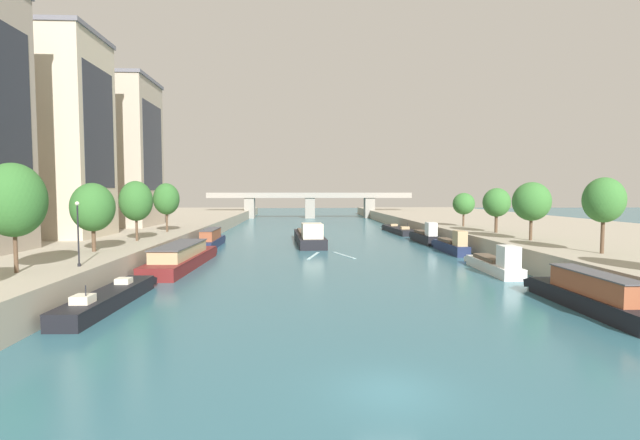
{
  "coord_description": "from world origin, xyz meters",
  "views": [
    {
      "loc": [
        -3.44,
        -16.06,
        7.42
      ],
      "look_at": [
        0.0,
        53.96,
        3.12
      ],
      "focal_mm": 25.17,
      "sensor_mm": 36.0,
      "label": 1
    }
  ],
  "objects_px": {
    "moored_boat_right_midway": "(589,294)",
    "tree_left_end_of_row": "(14,200)",
    "moored_boat_left_upstream": "(182,257)",
    "tree_left_midway": "(93,207)",
    "barge_midriver": "(309,236)",
    "moored_boat_right_end": "(425,236)",
    "moored_boat_left_midway": "(211,239)",
    "moored_boat_right_gap_after": "(398,230)",
    "moored_boat_right_near": "(451,245)",
    "tree_left_by_lamp": "(166,199)",
    "tree_right_midway": "(604,200)",
    "tree_right_second": "(532,202)",
    "tree_right_past_mid": "(464,204)",
    "lamppost_left_bank": "(78,231)",
    "tree_left_far": "(136,201)",
    "moored_boat_right_second": "(495,264)",
    "bridge_far": "(310,202)",
    "moored_boat_left_second": "(110,298)",
    "tree_right_by_lamp": "(497,203)"
  },
  "relations": [
    {
      "from": "lamppost_left_bank",
      "to": "moored_boat_right_near",
      "type": "bearing_deg",
      "value": 33.17
    },
    {
      "from": "moored_boat_right_midway",
      "to": "lamppost_left_bank",
      "type": "relative_size",
      "value": 2.63
    },
    {
      "from": "moored_boat_right_midway",
      "to": "bridge_far",
      "type": "xyz_separation_m",
      "value": [
        -14.82,
        103.25,
        3.63
      ]
    },
    {
      "from": "moored_boat_left_upstream",
      "to": "moored_boat_right_end",
      "type": "relative_size",
      "value": 1.67
    },
    {
      "from": "tree_left_end_of_row",
      "to": "tree_right_second",
      "type": "height_order",
      "value": "tree_left_end_of_row"
    },
    {
      "from": "moored_boat_right_midway",
      "to": "lamppost_left_bank",
      "type": "xyz_separation_m",
      "value": [
        -33.54,
        4.88,
        3.72
      ]
    },
    {
      "from": "moored_boat_right_midway",
      "to": "tree_left_end_of_row",
      "type": "distance_m",
      "value": 36.92
    },
    {
      "from": "moored_boat_right_gap_after",
      "to": "tree_left_midway",
      "type": "distance_m",
      "value": 56.03
    },
    {
      "from": "barge_midriver",
      "to": "moored_boat_right_end",
      "type": "height_order",
      "value": "barge_midriver"
    },
    {
      "from": "moored_boat_right_end",
      "to": "bridge_far",
      "type": "xyz_separation_m",
      "value": [
        -15.23,
        65.22,
        3.69
      ]
    },
    {
      "from": "moored_boat_right_midway",
      "to": "bridge_far",
      "type": "relative_size",
      "value": 0.2
    },
    {
      "from": "tree_left_far",
      "to": "tree_right_second",
      "type": "bearing_deg",
      "value": -2.13
    },
    {
      "from": "tree_left_by_lamp",
      "to": "tree_right_by_lamp",
      "type": "height_order",
      "value": "tree_left_by_lamp"
    },
    {
      "from": "moored_boat_right_second",
      "to": "bridge_far",
      "type": "distance_m",
      "value": 91.11
    },
    {
      "from": "moored_boat_left_upstream",
      "to": "tree_left_end_of_row",
      "type": "xyz_separation_m",
      "value": [
        -6.55,
        -15.4,
        5.93
      ]
    },
    {
      "from": "moored_boat_right_end",
      "to": "lamppost_left_bank",
      "type": "relative_size",
      "value": 2.25
    },
    {
      "from": "tree_right_second",
      "to": "tree_right_by_lamp",
      "type": "distance_m",
      "value": 9.34
    },
    {
      "from": "tree_left_by_lamp",
      "to": "moored_boat_right_gap_after",
      "type": "bearing_deg",
      "value": 32.2
    },
    {
      "from": "tree_left_far",
      "to": "lamppost_left_bank",
      "type": "bearing_deg",
      "value": -83.43
    },
    {
      "from": "moored_boat_right_near",
      "to": "tree_right_midway",
      "type": "distance_m",
      "value": 19.87
    },
    {
      "from": "tree_right_second",
      "to": "tree_left_end_of_row",
      "type": "bearing_deg",
      "value": -157.93
    },
    {
      "from": "moored_boat_right_near",
      "to": "tree_left_end_of_row",
      "type": "relative_size",
      "value": 1.44
    },
    {
      "from": "tree_right_past_mid",
      "to": "bridge_far",
      "type": "bearing_deg",
      "value": 108.93
    },
    {
      "from": "barge_midriver",
      "to": "moored_boat_right_gap_after",
      "type": "xyz_separation_m",
      "value": [
        16.95,
        16.85,
        -0.49
      ]
    },
    {
      "from": "moored_boat_left_second",
      "to": "moored_boat_right_second",
      "type": "relative_size",
      "value": 1.18
    },
    {
      "from": "moored_boat_right_near",
      "to": "tree_left_by_lamp",
      "type": "bearing_deg",
      "value": 171.53
    },
    {
      "from": "bridge_far",
      "to": "barge_midriver",
      "type": "bearing_deg",
      "value": -91.62
    },
    {
      "from": "tree_left_far",
      "to": "tree_left_by_lamp",
      "type": "bearing_deg",
      "value": 89.93
    },
    {
      "from": "moored_boat_left_midway",
      "to": "tree_right_past_mid",
      "type": "relative_size",
      "value": 2.34
    },
    {
      "from": "tree_right_midway",
      "to": "tree_right_second",
      "type": "xyz_separation_m",
      "value": [
        -0.59,
        10.54,
        -0.33
      ]
    },
    {
      "from": "tree_right_second",
      "to": "tree_left_midway",
      "type": "bearing_deg",
      "value": -170.52
    },
    {
      "from": "tree_right_second",
      "to": "tree_left_by_lamp",
      "type": "bearing_deg",
      "value": 163.45
    },
    {
      "from": "tree_left_far",
      "to": "tree_left_by_lamp",
      "type": "xyz_separation_m",
      "value": [
        0.01,
        11.0,
        0.06
      ]
    },
    {
      "from": "moored_boat_left_midway",
      "to": "moored_boat_right_second",
      "type": "xyz_separation_m",
      "value": [
        30.09,
        -21.23,
        -0.22
      ]
    },
    {
      "from": "moored_boat_left_upstream",
      "to": "barge_midriver",
      "type": "bearing_deg",
      "value": 57.11
    },
    {
      "from": "barge_midriver",
      "to": "moored_boat_right_second",
      "type": "xyz_separation_m",
      "value": [
        16.63,
        -24.84,
        -0.18
      ]
    },
    {
      "from": "tree_right_second",
      "to": "moored_boat_left_second",
      "type": "bearing_deg",
      "value": -155.0
    },
    {
      "from": "moored_boat_right_near",
      "to": "moored_boat_right_gap_after",
      "type": "height_order",
      "value": "moored_boat_right_near"
    },
    {
      "from": "tree_right_by_lamp",
      "to": "moored_boat_right_midway",
      "type": "bearing_deg",
      "value": -103.77
    },
    {
      "from": "moored_boat_left_second",
      "to": "moored_boat_right_gap_after",
      "type": "distance_m",
      "value": 60.93
    },
    {
      "from": "moored_boat_right_gap_after",
      "to": "tree_right_second",
      "type": "distance_m",
      "value": 36.17
    },
    {
      "from": "moored_boat_right_near",
      "to": "tree_left_midway",
      "type": "bearing_deg",
      "value": -158.64
    },
    {
      "from": "moored_boat_right_midway",
      "to": "tree_right_past_mid",
      "type": "bearing_deg",
      "value": 80.21
    },
    {
      "from": "moored_boat_right_gap_after",
      "to": "moored_boat_right_near",
      "type": "bearing_deg",
      "value": -89.3
    },
    {
      "from": "barge_midriver",
      "to": "tree_right_past_mid",
      "type": "relative_size",
      "value": 3.81
    },
    {
      "from": "moored_boat_right_end",
      "to": "moored_boat_right_gap_after",
      "type": "height_order",
      "value": "moored_boat_right_end"
    },
    {
      "from": "tree_left_by_lamp",
      "to": "moored_boat_right_second",
      "type": "bearing_deg",
      "value": -28.41
    },
    {
      "from": "moored_boat_left_upstream",
      "to": "tree_right_midway",
      "type": "distance_m",
      "value": 38.59
    },
    {
      "from": "moored_boat_left_upstream",
      "to": "tree_left_midway",
      "type": "relative_size",
      "value": 2.85
    },
    {
      "from": "moored_boat_left_midway",
      "to": "moored_boat_right_gap_after",
      "type": "relative_size",
      "value": 0.73
    }
  ]
}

